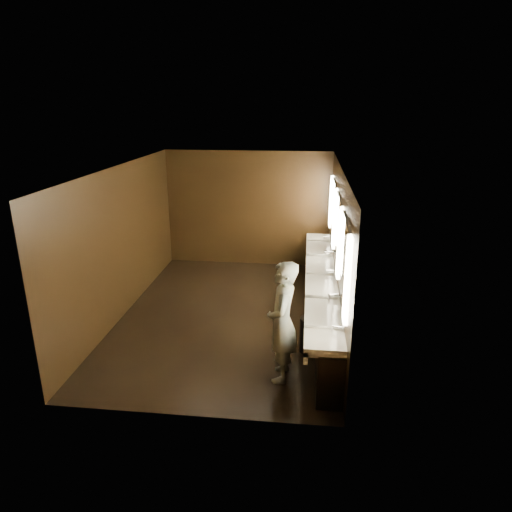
# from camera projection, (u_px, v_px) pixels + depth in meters

# --- Properties ---
(floor) EXTENTS (6.00, 6.00, 0.00)m
(floor) POSITION_uv_depth(u_px,v_px,m) (228.00, 315.00, 8.78)
(floor) COLOR black
(floor) RESTS_ON ground
(ceiling) EXTENTS (4.00, 6.00, 0.02)m
(ceiling) POSITION_uv_depth(u_px,v_px,m) (225.00, 168.00, 7.88)
(ceiling) COLOR #2D2D2B
(ceiling) RESTS_ON wall_back
(wall_back) EXTENTS (4.00, 0.02, 2.80)m
(wall_back) POSITION_uv_depth(u_px,v_px,m) (248.00, 209.00, 11.15)
(wall_back) COLOR black
(wall_back) RESTS_ON floor
(wall_front) EXTENTS (4.00, 0.02, 2.80)m
(wall_front) POSITION_uv_depth(u_px,v_px,m) (184.00, 319.00, 5.50)
(wall_front) COLOR black
(wall_front) RESTS_ON floor
(wall_left) EXTENTS (0.02, 6.00, 2.80)m
(wall_left) POSITION_uv_depth(u_px,v_px,m) (122.00, 242.00, 8.54)
(wall_left) COLOR black
(wall_left) RESTS_ON floor
(wall_right) EXTENTS (0.02, 6.00, 2.80)m
(wall_right) POSITION_uv_depth(u_px,v_px,m) (338.00, 249.00, 8.11)
(wall_right) COLOR black
(wall_right) RESTS_ON floor
(sink_counter) EXTENTS (0.55, 5.40, 1.01)m
(sink_counter) POSITION_uv_depth(u_px,v_px,m) (323.00, 295.00, 8.43)
(sink_counter) COLOR black
(sink_counter) RESTS_ON floor
(mirror_band) EXTENTS (0.06, 5.03, 1.15)m
(mirror_band) POSITION_uv_depth(u_px,v_px,m) (338.00, 230.00, 8.00)
(mirror_band) COLOR #FFEEC2
(mirror_band) RESTS_ON wall_right
(person) EXTENTS (0.46, 0.68, 1.82)m
(person) POSITION_uv_depth(u_px,v_px,m) (282.00, 322.00, 6.51)
(person) COLOR #829FC3
(person) RESTS_ON floor
(trash_bin) EXTENTS (0.41, 0.41, 0.59)m
(trash_bin) POSITION_uv_depth(u_px,v_px,m) (311.00, 335.00, 7.42)
(trash_bin) COLOR black
(trash_bin) RESTS_ON floor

